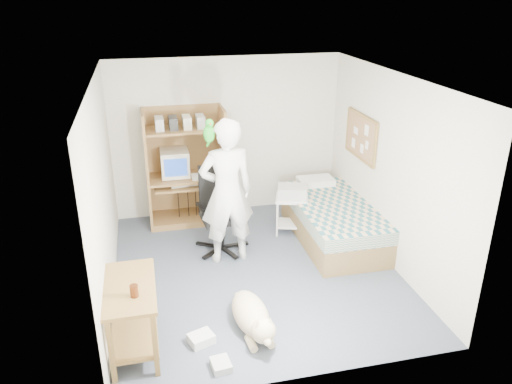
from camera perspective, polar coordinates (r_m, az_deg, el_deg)
floor at (r=6.66m, az=-0.05°, el=-8.90°), size 4.00×4.00×0.00m
wall_back at (r=7.96m, az=-3.32°, el=6.31°), size 3.60×0.02×2.50m
wall_right at (r=6.71m, az=15.11°, el=2.40°), size 0.02×4.00×2.50m
wall_left at (r=5.99m, az=-17.09°, el=-0.32°), size 0.02×4.00×2.50m
ceiling at (r=5.76m, az=-0.05°, el=12.81°), size 3.60×4.00×0.02m
computer_hutch at (r=7.76m, az=-8.01°, el=2.36°), size 1.20×0.63×1.80m
bed at (r=7.39m, az=8.74°, el=-3.25°), size 1.02×2.02×0.66m
side_desk at (r=5.27m, az=-14.00°, el=-12.72°), size 0.50×1.00×0.75m
corkboard at (r=7.40m, az=11.90°, el=6.21°), size 0.04×0.94×0.66m
office_chair at (r=7.00m, az=-4.16°, el=-3.33°), size 0.67×0.67×1.19m
person at (r=6.49m, az=-3.37°, el=-0.02°), size 0.76×0.53×1.97m
parrot at (r=6.21m, az=-5.39°, el=6.84°), size 0.14×0.25×0.40m
dog at (r=5.53m, az=-0.42°, el=-13.99°), size 0.43×1.13×0.42m
printer_cart at (r=7.47m, az=4.09°, el=-1.98°), size 0.57×0.51×0.57m
printer at (r=7.35m, az=4.15°, el=0.02°), size 0.50×0.43×0.18m
crt_monitor at (r=7.71m, az=-9.26°, el=3.31°), size 0.43×0.45×0.40m
keyboard at (r=7.66m, az=-8.06°, el=0.88°), size 0.47×0.21×0.03m
pencil_cup at (r=7.72m, az=-5.11°, el=2.37°), size 0.08×0.08×0.12m
drink_glass at (r=4.93m, az=-13.76°, el=-10.92°), size 0.08×0.08×0.12m
floor_box_a at (r=5.48m, az=-6.28°, el=-16.32°), size 0.30×0.27×0.10m
floor_box_b at (r=5.18m, az=-4.03°, el=-19.11°), size 0.20×0.24×0.08m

